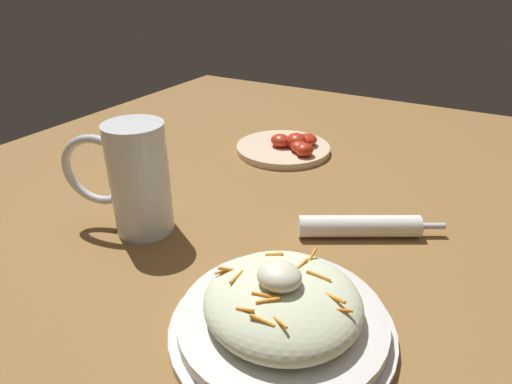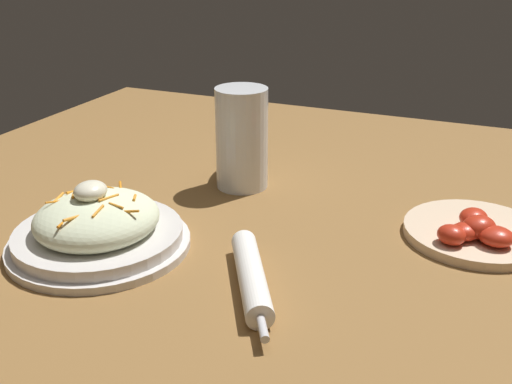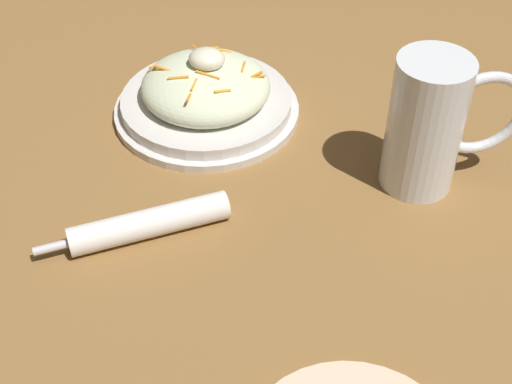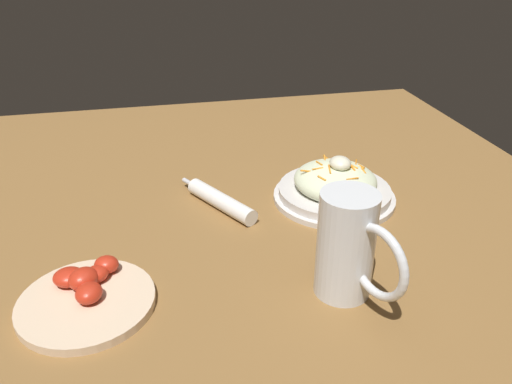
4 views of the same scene
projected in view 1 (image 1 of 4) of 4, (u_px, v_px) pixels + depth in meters
The scene contains 5 objects.
ground_plane at pixel (318, 219), 0.67m from camera, with size 1.43×1.43×0.00m, color olive.
salad_plate at pixel (282, 312), 0.45m from camera, with size 0.24×0.24×0.09m.
beer_mug at pixel (137, 183), 0.62m from camera, with size 0.15×0.08×0.16m.
napkin_roll at pixel (360, 226), 0.62m from camera, with size 0.19×0.12×0.03m.
tomato_plate at pixel (287, 147), 0.90m from camera, with size 0.19×0.19×0.04m.
Camera 1 is at (-0.20, 0.55, 0.35)m, focal length 30.82 mm.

